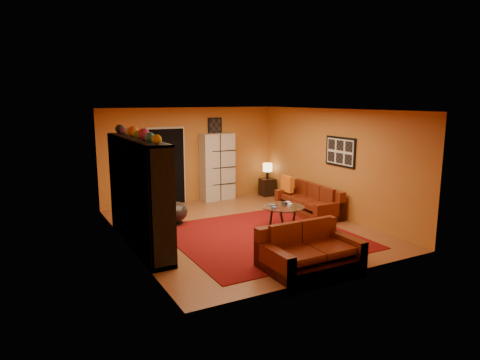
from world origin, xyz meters
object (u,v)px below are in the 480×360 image
storage_cabinet (217,167)px  side_table (267,187)px  coffee_table (283,209)px  entertainment_unit (138,193)px  table_lamp (268,168)px  bowl_chair (174,212)px  tv (140,194)px  loveseat (307,250)px  sofa (310,202)px

storage_cabinet → side_table: (1.52, -0.24, -0.69)m
coffee_table → storage_cabinet: storage_cabinet is taller
entertainment_unit → table_lamp: (4.53, 2.56, -0.22)m
coffee_table → storage_cabinet: bearing=91.9°
bowl_chair → tv: bearing=-135.8°
loveseat → bowl_chair: loveseat is taller
loveseat → sofa: bearing=-38.7°
table_lamp → tv: bearing=-150.7°
table_lamp → side_table: bearing=0.0°
storage_cabinet → table_lamp: storage_cabinet is taller
tv → sofa: tv is taller
entertainment_unit → sofa: size_ratio=1.51×
side_table → table_lamp: bearing=0.0°
entertainment_unit → sofa: (4.41, 0.33, -0.76)m
entertainment_unit → side_table: 5.26m
entertainment_unit → tv: entertainment_unit is taller
entertainment_unit → loveseat: bearing=-47.1°
loveseat → side_table: 5.47m
loveseat → bowl_chair: bearing=18.5°
sofa → coffee_table: sofa is taller
bowl_chair → side_table: (3.46, 1.52, -0.03)m
coffee_table → table_lamp: bearing=64.2°
sofa → loveseat: size_ratio=1.19×
tv → side_table: (4.47, 2.51, -0.75)m
tv → sofa: size_ratio=0.49×
sofa → bowl_chair: size_ratio=3.13×
loveseat → coffee_table: size_ratio=1.75×
sofa → loveseat: bearing=-125.1°
tv → table_lamp: bearing=-60.7°
tv → table_lamp: tv is taller
sofa → side_table: size_ratio=3.97×
tv → bowl_chair: bearing=-45.8°
sofa → side_table: bearing=90.1°
storage_cabinet → entertainment_unit: bearing=-139.3°
tv → sofa: bearing=-86.4°
storage_cabinet → side_table: storage_cabinet is taller
sofa → table_lamp: table_lamp is taller
coffee_table → side_table: 3.25m
coffee_table → bowl_chair: size_ratio=1.50×
sofa → storage_cabinet: storage_cabinet is taller
entertainment_unit → side_table: entertainment_unit is taller
loveseat → table_lamp: 5.50m
tv → side_table: tv is taller
entertainment_unit → tv: size_ratio=3.09×
side_table → entertainment_unit: bearing=-150.5°
tv → storage_cabinet: storage_cabinet is taller
coffee_table → side_table: size_ratio=1.91×
side_table → table_lamp: table_lamp is taller
entertainment_unit → storage_cabinet: entertainment_unit is taller
storage_cabinet → side_table: 1.69m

